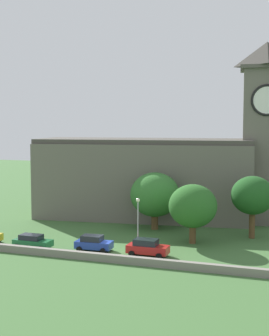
{
  "coord_description": "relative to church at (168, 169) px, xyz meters",
  "views": [
    {
      "loc": [
        21.8,
        -52.22,
        14.99
      ],
      "look_at": [
        0.29,
        8.6,
        8.97
      ],
      "focal_mm": 53.6,
      "sensor_mm": 36.0,
      "label": 1
    }
  ],
  "objects": [
    {
      "name": "ground_plane",
      "position": [
        -1.02,
        -6.91,
        -7.62
      ],
      "size": [
        200.0,
        200.0,
        0.0
      ],
      "primitive_type": "plane",
      "color": "#3D6633"
    },
    {
      "name": "church",
      "position": [
        0.0,
        0.0,
        0.0
      ],
      "size": [
        39.24,
        15.36,
        26.49
      ],
      "color": "#666056",
      "rests_on": "ground"
    },
    {
      "name": "quay_barrier",
      "position": [
        -1.02,
        -25.63,
        -7.2
      ],
      "size": [
        50.6,
        0.7,
        0.84
      ],
      "primitive_type": "cube",
      "color": "gray",
      "rests_on": "ground"
    },
    {
      "name": "car_green",
      "position": [
        -10.06,
        -23.23,
        -6.79
      ],
      "size": [
        4.64,
        2.18,
        1.64
      ],
      "color": "#1E6B38",
      "rests_on": "ground"
    },
    {
      "name": "car_blue",
      "position": [
        -2.72,
        -22.0,
        -6.7
      ],
      "size": [
        4.34,
        2.39,
        1.83
      ],
      "color": "#233D9E",
      "rests_on": "ground"
    },
    {
      "name": "car_red",
      "position": [
        3.85,
        -21.97,
        -6.66
      ],
      "size": [
        4.65,
        2.23,
        1.91
      ],
      "color": "red",
      "rests_on": "ground"
    },
    {
      "name": "streetlamp_west_mid",
      "position": [
        2.21,
        -20.45,
        -3.4
      ],
      "size": [
        0.44,
        0.44,
        6.21
      ],
      "color": "#9EA0A5",
      "rests_on": "ground"
    },
    {
      "name": "tree_by_tower",
      "position": [
        0.52,
        -8.37,
        -2.77
      ],
      "size": [
        6.85,
        6.85,
        7.96
      ],
      "color": "brown",
      "rests_on": "ground"
    },
    {
      "name": "tree_riverside_west",
      "position": [
        7.29,
        -14.53,
        -3.0
      ],
      "size": [
        5.95,
        5.95,
        7.33
      ],
      "color": "brown",
      "rests_on": "ground"
    },
    {
      "name": "tree_churchyard",
      "position": [
        13.87,
        -9.26,
        -2.11
      ],
      "size": [
        5.5,
        5.5,
        8.04
      ],
      "color": "brown",
      "rests_on": "ground"
    }
  ]
}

